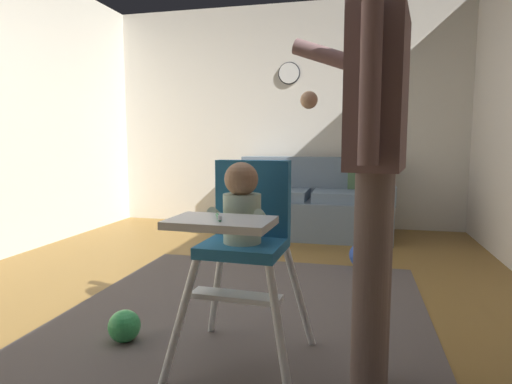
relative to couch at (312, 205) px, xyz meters
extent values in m
cube|color=olive|center=(-0.42, -2.38, -0.38)|extent=(5.88, 7.34, 0.10)
cube|color=silver|center=(-0.42, 0.52, 1.01)|extent=(5.08, 0.06, 2.69)
cube|color=#584F4D|center=(-0.15, -2.62, -0.33)|extent=(2.16, 2.81, 0.01)
cube|color=slate|center=(-0.01, -0.06, -0.13)|extent=(1.72, 0.84, 0.40)
cube|color=slate|center=(-0.01, 0.27, 0.30)|extent=(1.72, 0.22, 0.46)
cube|color=slate|center=(-0.78, -0.06, 0.17)|extent=(0.20, 0.84, 0.20)
cube|color=slate|center=(0.76, -0.06, 0.17)|extent=(0.20, 0.84, 0.20)
cube|color=slate|center=(-0.37, -0.11, 0.12)|extent=(0.65, 0.60, 0.11)
cube|color=slate|center=(0.35, -0.11, 0.12)|extent=(0.65, 0.60, 0.11)
cube|color=#4C6B47|center=(0.55, 0.14, 0.27)|extent=(0.34, 0.12, 0.34)
cylinder|color=white|center=(-0.24, -3.17, -0.06)|extent=(0.18, 0.16, 0.55)
cylinder|color=white|center=(0.20, -3.19, -0.06)|extent=(0.16, 0.18, 0.55)
cylinder|color=white|center=(-0.22, -2.73, -0.06)|extent=(0.16, 0.18, 0.55)
cylinder|color=white|center=(0.22, -2.75, -0.06)|extent=(0.18, 0.16, 0.55)
cube|color=#246BA0|center=(-0.01, -2.96, 0.23)|extent=(0.38, 0.38, 0.05)
cube|color=#246BA0|center=(0.00, -2.81, 0.43)|extent=(0.36, 0.09, 0.36)
cube|color=white|center=(-0.02, -3.25, 0.39)|extent=(0.41, 0.28, 0.03)
cube|color=white|center=(-0.02, -3.06, 0.03)|extent=(0.40, 0.12, 0.02)
cylinder|color=#B7CEB5|center=(-0.01, -2.98, 0.36)|extent=(0.18, 0.18, 0.22)
sphere|color=#997051|center=(-0.01, -2.99, 0.54)|extent=(0.15, 0.15, 0.15)
cylinder|color=#B7CEB5|center=(-0.12, -3.01, 0.37)|extent=(0.05, 0.15, 0.10)
cylinder|color=#B7CEB5|center=(0.09, -3.02, 0.37)|extent=(0.05, 0.15, 0.10)
cylinder|color=#38A366|center=(-0.03, -3.25, 0.41)|extent=(0.06, 0.12, 0.01)
cube|color=white|center=(-0.01, -3.30, 0.42)|extent=(0.02, 0.03, 0.02)
cylinder|color=#6C5852|center=(0.57, -2.99, 0.13)|extent=(0.14, 0.14, 0.93)
cylinder|color=#6C5852|center=(0.55, -3.11, 0.13)|extent=(0.14, 0.14, 0.93)
cube|color=brown|center=(0.56, -3.05, 0.89)|extent=(0.26, 0.43, 0.60)
cylinder|color=brown|center=(0.42, -2.84, 1.05)|extent=(0.48, 0.15, 0.23)
sphere|color=tan|center=(0.26, -2.82, 0.89)|extent=(0.08, 0.08, 0.08)
cylinder|color=brown|center=(0.52, -3.28, 0.89)|extent=(0.07, 0.07, 0.54)
sphere|color=green|center=(-0.67, -2.88, -0.25)|extent=(0.17, 0.17, 0.17)
sphere|color=#284CB7|center=(0.54, -1.23, -0.23)|extent=(0.21, 0.21, 0.21)
cylinder|color=white|center=(-0.35, 0.47, 1.53)|extent=(0.24, 0.03, 0.24)
cylinder|color=black|center=(-0.35, 0.48, 1.53)|extent=(0.27, 0.02, 0.27)
camera|label=1|loc=(0.48, -4.81, 0.70)|focal=30.22mm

